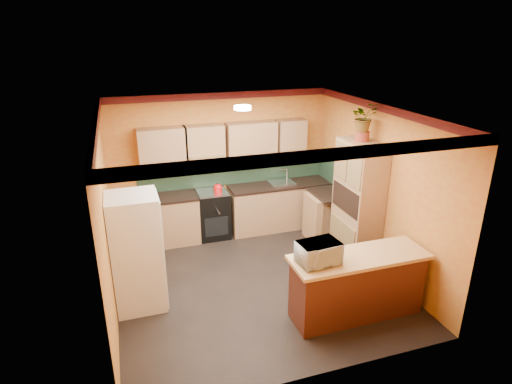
% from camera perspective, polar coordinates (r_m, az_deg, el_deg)
% --- Properties ---
extents(room_shell, '(4.24, 4.24, 2.72)m').
position_cam_1_polar(room_shell, '(6.36, -0.76, 5.63)').
color(room_shell, black).
rests_on(room_shell, ground).
extents(base_cabinets_back, '(3.65, 0.60, 0.88)m').
position_cam_1_polar(base_cabinets_back, '(8.37, -1.58, -2.52)').
color(base_cabinets_back, '#A87C59').
rests_on(base_cabinets_back, ground).
extents(countertop_back, '(3.65, 0.62, 0.04)m').
position_cam_1_polar(countertop_back, '(8.20, -1.61, 0.44)').
color(countertop_back, black).
rests_on(countertop_back, base_cabinets_back).
extents(stove, '(0.58, 0.58, 0.91)m').
position_cam_1_polar(stove, '(8.22, -5.76, -2.94)').
color(stove, black).
rests_on(stove, ground).
extents(kettle, '(0.22, 0.22, 0.18)m').
position_cam_1_polar(kettle, '(8.00, -5.12, 0.58)').
color(kettle, red).
rests_on(kettle, stove).
extents(sink, '(0.48, 0.40, 0.03)m').
position_cam_1_polar(sink, '(8.42, 3.45, 1.23)').
color(sink, silver).
rests_on(sink, countertop_back).
extents(base_cabinets_right, '(0.60, 0.80, 0.88)m').
position_cam_1_polar(base_cabinets_right, '(8.23, 9.63, -3.25)').
color(base_cabinets_right, '#A87C59').
rests_on(base_cabinets_right, ground).
extents(countertop_right, '(0.62, 0.80, 0.04)m').
position_cam_1_polar(countertop_right, '(8.05, 9.82, -0.26)').
color(countertop_right, black).
rests_on(countertop_right, base_cabinets_right).
extents(fridge, '(0.68, 0.66, 1.70)m').
position_cam_1_polar(fridge, '(6.24, -15.62, -7.73)').
color(fridge, white).
rests_on(fridge, ground).
extents(pantry, '(0.48, 0.90, 2.10)m').
position_cam_1_polar(pantry, '(7.31, 13.41, -1.48)').
color(pantry, '#A87C59').
rests_on(pantry, ground).
extents(fern_pot, '(0.22, 0.22, 0.16)m').
position_cam_1_polar(fern_pot, '(7.02, 13.96, 7.24)').
color(fern_pot, maroon).
rests_on(fern_pot, pantry).
extents(fern, '(0.43, 0.38, 0.45)m').
position_cam_1_polar(fern, '(6.95, 14.18, 9.69)').
color(fern, '#A87C59').
rests_on(fern, fern_pot).
extents(breakfast_bar, '(1.80, 0.55, 0.88)m').
position_cam_1_polar(breakfast_bar, '(6.18, 13.28, -12.20)').
color(breakfast_bar, '#502212').
rests_on(breakfast_bar, ground).
extents(bar_top, '(1.90, 0.65, 0.05)m').
position_cam_1_polar(bar_top, '(5.95, 13.65, -8.43)').
color(bar_top, tan).
rests_on(bar_top, breakfast_bar).
extents(microwave, '(0.56, 0.41, 0.29)m').
position_cam_1_polar(microwave, '(5.59, 8.33, -8.01)').
color(microwave, white).
rests_on(microwave, bar_top).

